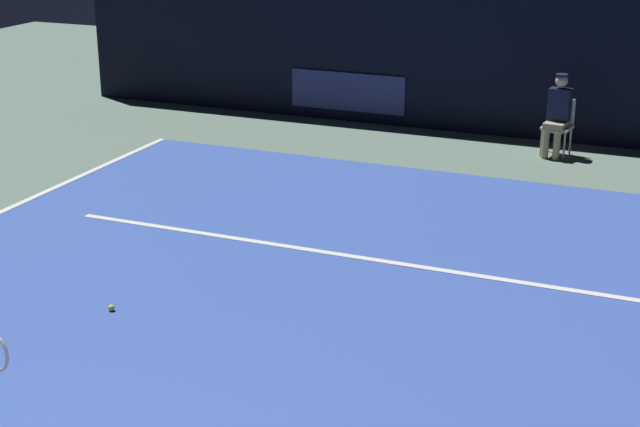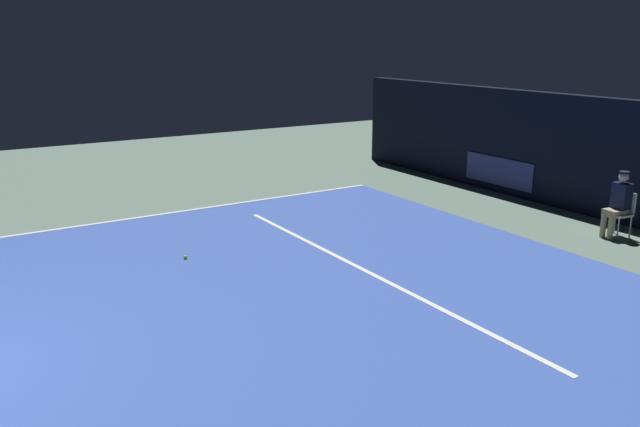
% 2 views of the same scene
% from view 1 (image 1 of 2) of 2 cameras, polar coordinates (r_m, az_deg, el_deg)
% --- Properties ---
extents(ground_plane, '(32.93, 32.93, 0.00)m').
position_cam_1_polar(ground_plane, '(9.56, -0.04, -7.22)').
color(ground_plane, slate).
extents(court_surface, '(10.80, 11.64, 0.01)m').
position_cam_1_polar(court_surface, '(9.56, -0.04, -7.19)').
color(court_surface, '#3856B2').
rests_on(court_surface, ground).
extents(line_service, '(8.42, 0.10, 0.01)m').
position_cam_1_polar(line_service, '(11.30, 3.96, -2.86)').
color(line_service, white).
rests_on(line_service, court_surface).
extents(back_wall, '(16.65, 0.33, 2.60)m').
position_cam_1_polar(back_wall, '(16.93, 11.20, 8.86)').
color(back_wall, black).
rests_on(back_wall, ground).
extents(line_judge_on_chair, '(0.49, 0.56, 1.32)m').
position_cam_1_polar(line_judge_on_chair, '(15.90, 13.89, 5.73)').
color(line_judge_on_chair, white).
rests_on(line_judge_on_chair, ground).
extents(tennis_ball, '(0.07, 0.07, 0.07)m').
position_cam_1_polar(tennis_ball, '(10.26, -12.24, -5.47)').
color(tennis_ball, '#CCE033').
rests_on(tennis_ball, court_surface).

